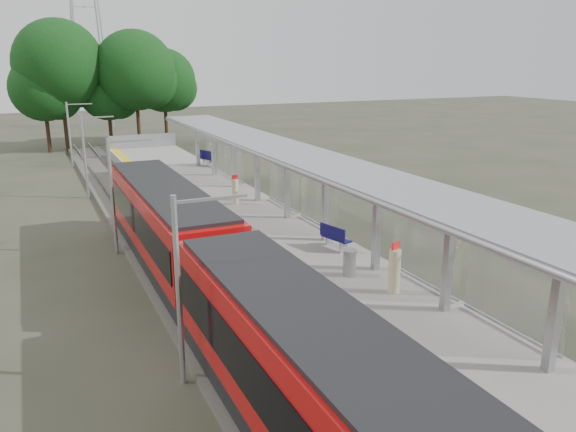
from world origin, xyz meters
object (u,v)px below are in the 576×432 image
Objects in this scene: bench_mid at (335,237)px; info_pillar_far at (235,192)px; litter_bin at (349,263)px; bench_far at (207,157)px; info_pillar_near at (394,271)px; train at (217,277)px.

info_pillar_far reaches higher than bench_mid.
bench_far is at bearing 85.61° from litter_bin.
info_pillar_near is at bearing -112.55° from bench_far.
info_pillar_far is at bearing -119.39° from bench_far.
bench_mid is 3.07m from litter_bin.
train is at bearing 147.50° from info_pillar_near.
train reaches higher than info_pillar_far.
litter_bin is at bearing 6.49° from train.
bench_far is 1.08× the size of info_pillar_far.
bench_mid reaches higher than litter_bin.
bench_far is at bearing 73.83° from train.
bench_mid is at bearing 70.76° from litter_bin.
info_pillar_near is (-1.26, -25.87, 0.18)m from bench_far.
train is 25.49m from bench_far.
train reaches higher than bench_far.
info_pillar_far reaches higher than litter_bin.
bench_mid is 1.57× the size of litter_bin.
bench_mid is 0.85× the size of info_pillar_near.
info_pillar_far is 11.84m from litter_bin.
info_pillar_far is at bearing 91.02° from litter_bin.
info_pillar_far reaches higher than bench_far.
info_pillar_far is at bearing 67.88° from train.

